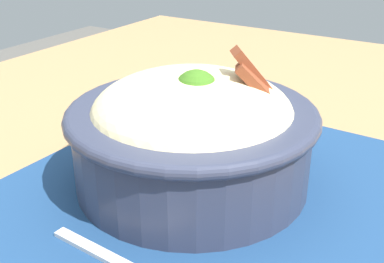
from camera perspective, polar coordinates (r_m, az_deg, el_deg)
name	(u,v)px	position (r m, az deg, el deg)	size (l,w,h in m)	color
table	(198,253)	(0.46, 0.75, -14.12)	(1.28, 0.99, 0.75)	#99754C
placemat	(196,199)	(0.43, 0.48, -7.96)	(0.41, 0.34, 0.00)	navy
bowl	(192,130)	(0.43, 0.03, 0.18)	(0.25, 0.25, 0.12)	#2D3347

